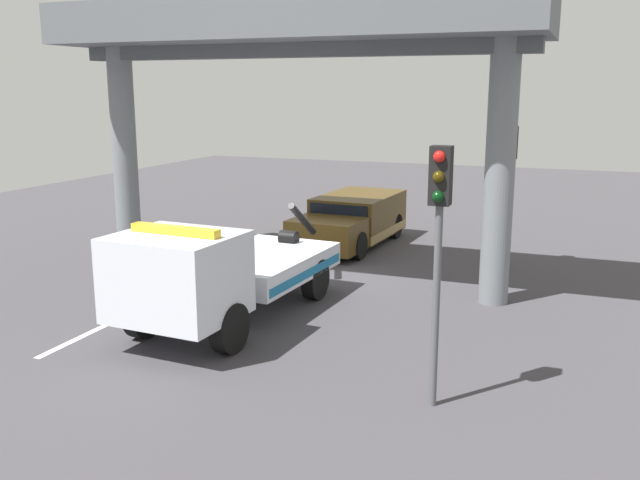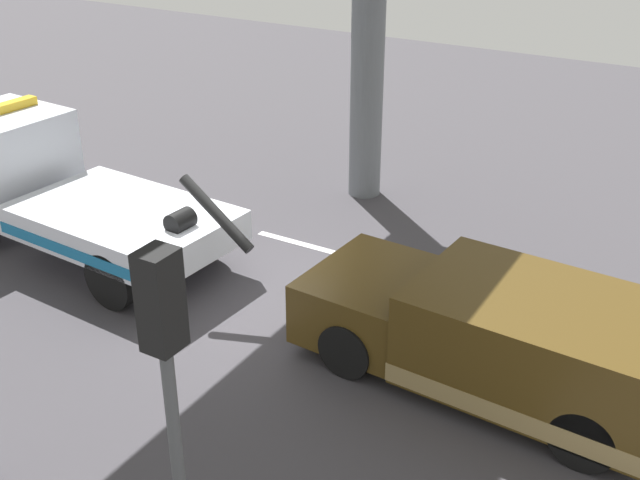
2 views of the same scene
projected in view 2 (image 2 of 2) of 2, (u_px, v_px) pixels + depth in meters
name	position (u px, v px, depth m)	size (l,w,h in m)	color
ground_plane	(244.00, 306.00, 13.25)	(60.00, 40.00, 0.10)	#423F44
lane_stripe_mid	(316.00, 248.00, 15.06)	(2.60, 0.16, 0.01)	silver
lane_stripe_east	(88.00, 186.00, 17.79)	(2.60, 0.16, 0.01)	silver
tow_truck_white	(50.00, 185.00, 14.74)	(7.31, 2.73, 2.46)	silver
towed_van_green	(499.00, 338.00, 10.89)	(5.31, 2.47, 1.58)	#4C3814
traffic_light_near	(165.00, 365.00, 6.64)	(0.39, 0.32, 4.02)	#515456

